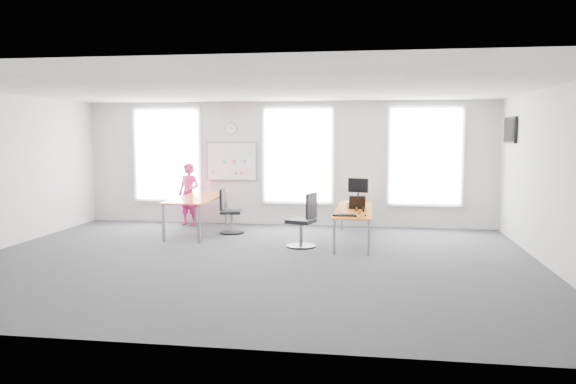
% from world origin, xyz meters
% --- Properties ---
extents(floor, '(10.00, 10.00, 0.00)m').
position_xyz_m(floor, '(0.00, 0.00, 0.00)').
color(floor, '#26262A').
rests_on(floor, ground).
extents(ceiling, '(10.00, 10.00, 0.00)m').
position_xyz_m(ceiling, '(0.00, 0.00, 3.00)').
color(ceiling, white).
rests_on(ceiling, ground).
extents(wall_back, '(10.00, 0.00, 10.00)m').
position_xyz_m(wall_back, '(0.00, 4.00, 1.50)').
color(wall_back, silver).
rests_on(wall_back, ground).
extents(wall_front, '(10.00, 0.00, 10.00)m').
position_xyz_m(wall_front, '(0.00, -4.00, 1.50)').
color(wall_front, silver).
rests_on(wall_front, ground).
extents(wall_right, '(0.00, 10.00, 10.00)m').
position_xyz_m(wall_right, '(5.00, 0.00, 1.50)').
color(wall_right, silver).
rests_on(wall_right, ground).
extents(window_left, '(1.60, 0.06, 2.20)m').
position_xyz_m(window_left, '(-3.00, 3.97, 1.70)').
color(window_left, white).
rests_on(window_left, wall_back).
extents(window_mid, '(1.60, 0.06, 2.20)m').
position_xyz_m(window_mid, '(0.30, 3.97, 1.70)').
color(window_mid, white).
rests_on(window_mid, wall_back).
extents(window_right, '(1.60, 0.06, 2.20)m').
position_xyz_m(window_right, '(3.30, 3.97, 1.70)').
color(window_right, white).
rests_on(window_right, wall_back).
extents(desk_right, '(0.74, 2.79, 0.68)m').
position_xyz_m(desk_right, '(1.72, 2.10, 0.64)').
color(desk_right, orange).
rests_on(desk_right, ground).
extents(desk_left, '(0.89, 2.23, 0.81)m').
position_xyz_m(desk_left, '(-1.77, 2.49, 0.74)').
color(desk_left, orange).
rests_on(desk_left, ground).
extents(chair_right, '(0.60, 0.60, 1.08)m').
position_xyz_m(chair_right, '(0.78, 1.31, 0.47)').
color(chair_right, black).
rests_on(chair_right, ground).
extents(chair_left, '(0.54, 0.54, 1.01)m').
position_xyz_m(chair_left, '(-1.07, 2.62, 0.44)').
color(chair_left, black).
rests_on(chair_left, ground).
extents(person, '(0.63, 0.49, 1.52)m').
position_xyz_m(person, '(-2.33, 3.57, 0.76)').
color(person, '#E51F7A').
rests_on(person, ground).
extents(whiteboard, '(1.20, 0.03, 0.90)m').
position_xyz_m(whiteboard, '(-1.35, 3.97, 1.55)').
color(whiteboard, white).
rests_on(whiteboard, wall_back).
extents(wall_clock, '(0.30, 0.04, 0.30)m').
position_xyz_m(wall_clock, '(-1.35, 3.97, 2.35)').
color(wall_clock, gray).
rests_on(wall_clock, wall_back).
extents(tv, '(0.06, 0.90, 0.55)m').
position_xyz_m(tv, '(4.95, 3.00, 2.30)').
color(tv, black).
rests_on(tv, wall_right).
extents(keyboard, '(0.46, 0.17, 0.02)m').
position_xyz_m(keyboard, '(1.58, 1.03, 0.69)').
color(keyboard, black).
rests_on(keyboard, desk_right).
extents(mouse, '(0.06, 0.10, 0.04)m').
position_xyz_m(mouse, '(1.97, 1.10, 0.70)').
color(mouse, black).
rests_on(mouse, desk_right).
extents(lens_cap, '(0.06, 0.06, 0.01)m').
position_xyz_m(lens_cap, '(1.84, 1.40, 0.68)').
color(lens_cap, black).
rests_on(lens_cap, desk_right).
extents(headphones, '(0.18, 0.10, 0.10)m').
position_xyz_m(headphones, '(1.85, 1.65, 0.73)').
color(headphones, black).
rests_on(headphones, desk_right).
extents(laptop_sleeve, '(0.34, 0.20, 0.27)m').
position_xyz_m(laptop_sleeve, '(1.79, 2.03, 0.81)').
color(laptop_sleeve, black).
rests_on(laptop_sleeve, desk_right).
extents(paper_stack, '(0.40, 0.34, 0.12)m').
position_xyz_m(paper_stack, '(1.68, 2.37, 0.74)').
color(paper_stack, beige).
rests_on(paper_stack, desk_right).
extents(monitor, '(0.47, 0.20, 0.54)m').
position_xyz_m(monitor, '(1.77, 3.29, 1.00)').
color(monitor, black).
rests_on(monitor, desk_right).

